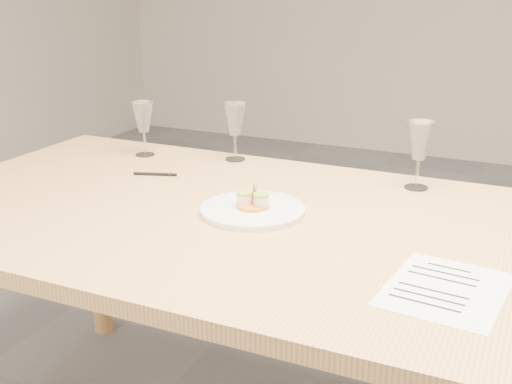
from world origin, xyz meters
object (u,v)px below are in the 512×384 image
at_px(ballpoint_pen, 155,174).
at_px(wine_glass_1, 235,120).
at_px(recipe_sheet, 446,289).
at_px(dining_table, 357,259).
at_px(dinner_plate, 253,209).
at_px(wine_glass_0, 143,118).
at_px(wine_glass_2, 420,142).

xyz_separation_m(ballpoint_pen, wine_glass_1, (0.14, 0.25, 0.13)).
relative_size(ballpoint_pen, wine_glass_1, 0.69).
distance_m(recipe_sheet, ballpoint_pen, 0.98).
bearing_deg(dining_table, ballpoint_pen, 165.12).
bearing_deg(recipe_sheet, dinner_plate, 162.52).
relative_size(recipe_sheet, wine_glass_1, 1.56).
bearing_deg(dining_table, wine_glass_0, 156.75).
distance_m(wine_glass_1, wine_glass_2, 0.59).
bearing_deg(wine_glass_2, recipe_sheet, -73.50).
xyz_separation_m(dinner_plate, ballpoint_pen, (-0.40, 0.17, -0.01)).
bearing_deg(wine_glass_2, wine_glass_1, 175.43).
relative_size(dinner_plate, wine_glass_0, 1.47).
xyz_separation_m(recipe_sheet, wine_glass_2, (-0.18, 0.59, 0.13)).
bearing_deg(ballpoint_pen, wine_glass_2, -2.57).
bearing_deg(wine_glass_2, dining_table, -98.31).
bearing_deg(wine_glass_1, ballpoint_pen, -119.00).
bearing_deg(recipe_sheet, wine_glass_0, 157.96).
distance_m(recipe_sheet, wine_glass_2, 0.63).
relative_size(recipe_sheet, wine_glass_0, 1.62).
bearing_deg(dinner_plate, wine_glass_2, 48.24).
xyz_separation_m(dining_table, ballpoint_pen, (-0.67, 0.18, 0.07)).
xyz_separation_m(wine_glass_0, wine_glass_2, (0.89, 0.03, 0.01)).
distance_m(ballpoint_pen, wine_glass_1, 0.31).
bearing_deg(dinner_plate, wine_glass_0, 148.14).
relative_size(recipe_sheet, wine_glass_2, 1.52).
height_order(recipe_sheet, wine_glass_2, wine_glass_2).
xyz_separation_m(recipe_sheet, wine_glass_0, (-1.06, 0.56, 0.12)).
bearing_deg(recipe_sheet, dining_table, 144.07).
xyz_separation_m(ballpoint_pen, wine_glass_2, (0.73, 0.21, 0.13)).
relative_size(recipe_sheet, ballpoint_pen, 2.26).
xyz_separation_m(recipe_sheet, wine_glass_1, (-0.77, 0.64, 0.13)).
distance_m(wine_glass_0, wine_glass_2, 0.89).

